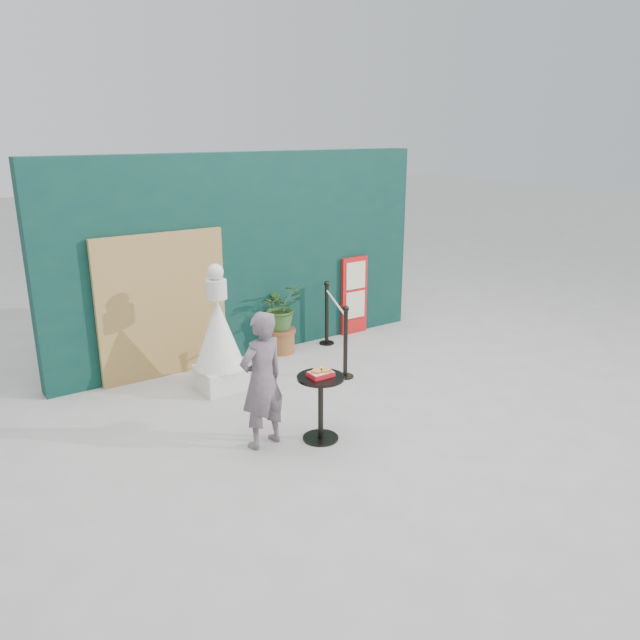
{
  "coord_description": "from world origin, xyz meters",
  "views": [
    {
      "loc": [
        -4.26,
        -5.0,
        3.31
      ],
      "look_at": [
        0.0,
        1.2,
        1.0
      ],
      "focal_mm": 35.0,
      "sensor_mm": 36.0,
      "label": 1
    }
  ],
  "objects": [
    {
      "name": "stanchion_barrier",
      "position": [
        0.9,
        2.1,
        0.49
      ],
      "size": [
        0.84,
        1.54,
        1.03
      ],
      "color": "black",
      "rests_on": "ground"
    },
    {
      "name": "food_basket",
      "position": [
        -0.71,
        0.16,
        0.79
      ],
      "size": [
        0.26,
        0.19,
        0.11
      ],
      "color": "red",
      "rests_on": "cafe_table"
    },
    {
      "name": "planter",
      "position": [
        0.39,
        2.81,
        0.64
      ],
      "size": [
        0.64,
        0.56,
        1.1
      ],
      "color": "brown",
      "rests_on": "ground"
    },
    {
      "name": "woman",
      "position": [
        -1.3,
        0.4,
        0.76
      ],
      "size": [
        0.61,
        0.45,
        1.52
      ],
      "primitive_type": "imported",
      "rotation": [
        0.0,
        0.0,
        3.31
      ],
      "color": "slate",
      "rests_on": "ground"
    },
    {
      "name": "cafe_table",
      "position": [
        -0.71,
        0.16,
        0.5
      ],
      "size": [
        0.52,
        0.52,
        0.75
      ],
      "color": "black",
      "rests_on": "ground"
    },
    {
      "name": "back_wall",
      "position": [
        0.0,
        3.15,
        1.5
      ],
      "size": [
        6.0,
        0.3,
        3.0
      ],
      "primitive_type": "cube",
      "color": "#092C2C",
      "rests_on": "ground"
    },
    {
      "name": "ground",
      "position": [
        0.0,
        0.0,
        0.0
      ],
      "size": [
        60.0,
        60.0,
        0.0
      ],
      "primitive_type": "plane",
      "color": "#ADAAA5",
      "rests_on": "ground"
    },
    {
      "name": "bamboo_fence",
      "position": [
        -1.4,
        2.94,
        1.0
      ],
      "size": [
        1.8,
        0.08,
        2.0
      ],
      "primitive_type": "cube",
      "color": "tan",
      "rests_on": "ground"
    },
    {
      "name": "statue",
      "position": [
        -1.0,
        2.07,
        0.69
      ],
      "size": [
        0.66,
        0.66,
        1.69
      ],
      "color": "white",
      "rests_on": "ground"
    },
    {
      "name": "menu_board",
      "position": [
        1.9,
        2.95,
        0.65
      ],
      "size": [
        0.5,
        0.07,
        1.3
      ],
      "color": "red",
      "rests_on": "ground"
    }
  ]
}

